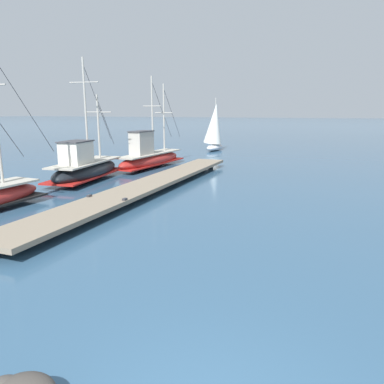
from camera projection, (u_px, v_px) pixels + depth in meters
name	position (u px, v px, depth m)	size (l,w,h in m)	color
floating_dock	(150.00, 184.00, 17.55)	(2.06, 18.35, 0.53)	gray
fishing_boat_1	(85.00, 168.00, 20.17)	(2.53, 6.57, 6.47)	black
fishing_boat_2	(149.00, 157.00, 24.83)	(2.13, 7.84, 5.95)	#AD2823
distant_sailboat	(214.00, 128.00, 35.12)	(2.12, 3.39, 4.91)	silver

